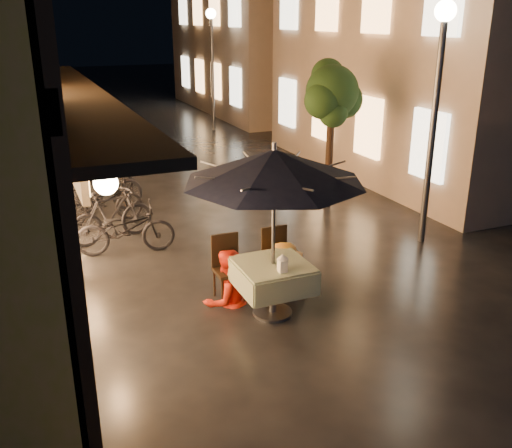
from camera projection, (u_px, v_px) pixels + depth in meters
name	position (u px, v px, depth m)	size (l,w,h in m)	color
ground	(337.00, 321.00, 7.88)	(90.00, 90.00, 0.00)	black
east_building_near	(463.00, 38.00, 15.07)	(7.30, 9.30, 6.80)	tan
east_building_far	(279.00, 24.00, 24.93)	(7.30, 10.30, 7.30)	tan
street_tree	(332.00, 95.00, 11.83)	(1.43, 1.20, 3.15)	black
streetlamp_near	(438.00, 82.00, 9.70)	(0.36, 0.36, 4.23)	#59595E
streetlamp_far	(212.00, 48.00, 20.09)	(0.36, 0.36, 4.23)	#59595E
cafe_table	(273.00, 276.00, 7.88)	(0.99, 0.99, 0.78)	#59595E
patio_umbrella	(274.00, 166.00, 7.35)	(2.44, 2.44, 2.46)	#59595E
cafe_chair_left	(227.00, 264.00, 8.39)	(0.42, 0.42, 0.97)	black
cafe_chair_right	(277.00, 255.00, 8.68)	(0.42, 0.42, 0.97)	black
table_lantern	(282.00, 262.00, 7.51)	(0.16, 0.16, 0.25)	white
person_orange	(226.00, 252.00, 8.15)	(0.77, 0.60, 1.59)	red
person_yellow	(284.00, 245.00, 8.41)	(1.03, 0.59, 1.59)	#FFA532
bicycle_0	(125.00, 229.00, 10.00)	(0.60, 1.72, 0.90)	black
bicycle_1	(111.00, 216.00, 10.53)	(0.47, 1.67, 1.00)	black
bicycle_2	(101.00, 202.00, 11.50)	(0.59, 1.69, 0.89)	black
bicycle_3	(102.00, 190.00, 11.95)	(0.51, 1.80, 1.08)	black
bicycle_4	(93.00, 180.00, 12.92)	(0.63, 1.82, 0.95)	black
bicycle_5	(75.00, 161.00, 14.62)	(0.44, 1.57, 0.94)	black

